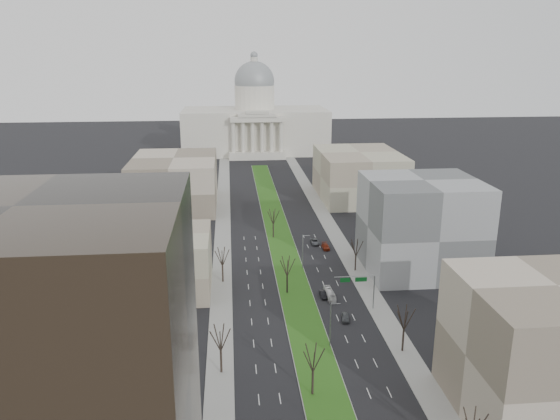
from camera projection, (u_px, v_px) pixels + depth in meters
ground at (280, 238)px, 167.77m from camera, size 600.00×600.00×0.00m
median at (280, 238)px, 166.78m from camera, size 8.00×222.03×0.20m
sidewalk_left at (222, 271)px, 142.29m from camera, size 5.00×330.00×0.15m
sidewalk_right at (354, 266)px, 145.43m from camera, size 5.00×330.00×0.15m
capitol at (255, 123)px, 306.15m from camera, size 80.00×46.00×55.00m
building_glass_tower at (37, 377)px, 61.36m from camera, size 34.00×30.00×40.00m
building_beige_left at (155, 262)px, 129.40m from camera, size 26.00×22.00×14.00m
building_tan_right at (547, 351)px, 83.55m from camera, size 26.00×24.00×22.00m
building_grey_right at (421, 225)px, 140.70m from camera, size 28.00×26.00×24.00m
building_far_left at (175, 182)px, 200.33m from camera, size 30.00×40.00×18.00m
building_far_right at (359, 175)px, 211.39m from camera, size 30.00×40.00×18.00m
tree_left_mid at (220, 338)px, 95.46m from camera, size 5.40×5.40×9.72m
tree_left_far at (222, 256)px, 133.73m from camera, size 5.28×5.28×9.50m
tree_right_mid at (405, 317)px, 102.33m from camera, size 5.52×5.52×9.94m
tree_right_far at (356, 247)px, 140.73m from camera, size 5.04×5.04×9.07m
tree_median_a at (313, 358)px, 89.18m from camera, size 5.40×5.40×9.72m
tree_median_b at (287, 266)px, 127.40m from camera, size 5.40×5.40×9.72m
tree_median_c at (273, 216)px, 165.63m from camera, size 5.40×5.40×9.72m
streetlamp_median_b at (331, 324)px, 104.64m from camera, size 1.90×0.20×9.16m
streetlamp_median_c at (303, 251)px, 142.87m from camera, size 1.90×0.20×9.16m
mast_arm_signs at (362, 284)px, 119.51m from camera, size 9.12×0.24×8.09m
car_grey_near at (345, 317)px, 116.16m from camera, size 2.25×4.25×1.38m
car_black at (323, 294)px, 127.15m from camera, size 1.50×4.13×1.35m
car_red at (326, 247)px, 158.12m from camera, size 1.97×4.79×1.39m
car_grey_far at (315, 242)px, 162.19m from camera, size 2.37×5.01×1.38m
box_van at (330, 294)px, 126.74m from camera, size 1.91×6.93×1.91m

